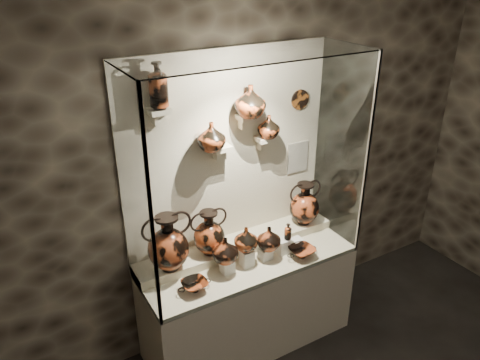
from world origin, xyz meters
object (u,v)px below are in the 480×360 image
Objects in this scene: amphora_left at (168,243)px; amphora_right at (304,203)px; kylix_left at (194,285)px; ovoid_vase_c at (269,126)px; amphora_mid at (209,233)px; jug_a at (225,250)px; jug_b at (246,239)px; ovoid_vase_b at (250,101)px; ovoid_vase_a at (211,137)px; lekythos_tall at (158,83)px; lekythos_small at (288,231)px; jug_c at (269,238)px; kylix_right at (302,251)px.

amphora_left is 1.23m from amphora_right.
kylix_left is 1.28m from ovoid_vase_c.
jug_a is (0.03, -0.20, -0.05)m from amphora_mid.
amphora_mid is 0.28m from jug_b.
ovoid_vase_b is at bearing 76.21° from jug_b.
ovoid_vase_a reaches higher than amphora_right.
amphora_mid is 1.19m from lekythos_tall.
amphora_right reaches higher than amphora_mid.
ovoid_vase_a is 0.37m from ovoid_vase_b.
jug_a is 0.55m from lekythos_small.
jug_a reaches higher than kylix_left.
lekythos_small is at bearing 17.78° from jug_b.
ovoid_vase_b reaches higher than jug_b.
ovoid_vase_c is at bearing 58.00° from jug_b.
amphora_mid is at bearing 134.49° from jug_c.
jug_c is 1.09× the size of ovoid_vase_c.
lekythos_small is at bearing -72.84° from ovoid_vase_c.
amphora_left is at bearing -101.91° from lekythos_tall.
jug_c reaches higher than lekythos_small.
amphora_right is 1.08m from ovoid_vase_b.
amphora_right is (1.23, 0.03, -0.03)m from amphora_left.
ovoid_vase_a is at bearing 14.01° from amphora_left.
amphora_mid is at bearing -179.32° from lekythos_small.
amphora_left is 0.77m from jug_c.
ovoid_vase_a reaches higher than ovoid_vase_c.
jug_b is 1.01m from ovoid_vase_b.
jug_a is 1.29× the size of lekythos_small.
jug_b reaches higher than kylix_left.
ovoid_vase_c is (0.84, -0.02, -0.43)m from lekythos_tall.
amphora_left is at bearing -166.29° from amphora_right.
jug_b is 0.48m from kylix_right.
lekythos_tall is (-0.03, 0.35, 1.36)m from kylix_left.
amphora_mid is 1.79× the size of jug_a.
lekythos_tall is at bearing 95.85° from kylix_left.
jug_a is at bearing -151.30° from jug_b.
jug_a is 0.64m from kylix_right.
jug_c is at bearing -19.67° from jug_a.
amphora_right is 2.40× the size of lekythos_small.
amphora_right is 1.65m from lekythos_tall.
ovoid_vase_b is at bearing 27.20° from kylix_left.
amphora_right is 0.46m from kylix_right.
kylix_right is 0.76× the size of lekythos_tall.
jug_a is at bearing 160.76° from jug_c.
ovoid_vase_b is 0.29m from ovoid_vase_c.
jug_a is 1.04× the size of jug_c.
ovoid_vase_a reaches higher than jug_a.
amphora_mid reaches higher than lekythos_small.
ovoid_vase_b is at bearing 150.91° from lekythos_small.
lekythos_tall reaches higher than jug_c.
jug_b is (-0.68, -0.18, -0.03)m from amphora_right.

